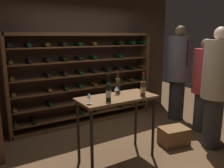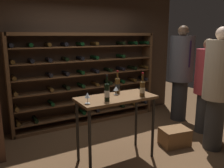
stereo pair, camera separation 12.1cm
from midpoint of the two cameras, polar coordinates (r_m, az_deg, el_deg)
ground_plane at (r=4.02m, az=1.76°, el=-15.88°), size 9.31×9.31×0.00m
back_wall at (r=5.03m, az=-8.63°, el=7.55°), size 4.81×0.10×3.00m
wine_rack at (r=4.92m, az=-7.17°, el=1.22°), size 3.21×0.32×1.94m
tasting_table at (r=3.41m, az=0.19°, el=-5.34°), size 1.17×0.55×1.00m
person_guest_blue_shirt at (r=4.74m, az=21.15°, el=0.58°), size 0.43×0.43×1.83m
person_guest_khaki at (r=4.07m, az=23.79°, el=0.15°), size 0.46×0.47×2.02m
person_bystander_dark_jacket at (r=5.26m, az=15.55°, el=3.60°), size 0.52×0.53×2.09m
wine_crate at (r=4.24m, az=14.35°, el=-12.45°), size 0.53×0.42×0.30m
wine_bottle_amber_reserve at (r=3.11m, az=-2.00°, el=-1.94°), size 0.07×0.07×0.37m
wine_bottle_red_label at (r=3.57m, az=0.47°, el=-0.22°), size 0.08×0.08×0.35m
wine_bottle_black_capsule at (r=3.40m, az=6.73°, el=-0.98°), size 0.08×0.08×0.36m
wine_glass_stemmed_center at (r=3.47m, az=0.16°, el=-1.19°), size 0.08×0.08×0.13m
wine_glass_stemmed_right at (r=3.02m, az=-6.88°, el=-2.98°), size 0.07×0.07×0.15m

